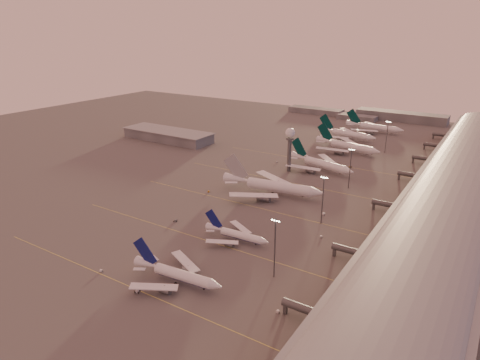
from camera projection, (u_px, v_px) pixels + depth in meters
The scene contains 27 objects.
ground at pixel (162, 239), 196.02m from camera, with size 700.00×700.00×0.00m, color #4C4A4A.
taxiway_markings at pixel (277, 212), 225.33m from camera, with size 180.00×185.25×0.02m.
terminal at pixel (457, 190), 225.40m from camera, with size 57.00×362.00×23.04m.
hangar at pixel (168, 135), 366.31m from camera, with size 82.00×27.00×8.50m.
radar_tower at pixel (290, 141), 281.69m from camera, with size 6.40×6.40×31.10m.
mast_a at pixel (275, 245), 162.08m from camera, with size 3.60×0.56×25.00m.
mast_b at pixel (323, 198), 207.27m from camera, with size 3.60×0.56×25.00m.
mast_c at pixel (350, 166), 253.47m from camera, with size 3.60×0.56×25.00m.
mast_d at pixel (387, 135), 325.94m from camera, with size 3.60×0.56×25.00m.
distant_horizon at pixel (373, 115), 451.56m from camera, with size 165.00×37.50×9.00m.
narrowbody_near at pixel (177, 276), 161.74m from camera, with size 39.76×31.63×15.53m.
narrowbody_mid at pixel (237, 236), 193.85m from camera, with size 32.93×26.25×12.86m.
widebody_white at pixel (272, 188), 247.43m from camera, with size 61.58×49.03×21.72m.
greentail_a at pixel (321, 165), 289.51m from camera, with size 51.28×40.87×19.06m.
greentail_b at pixel (347, 147), 331.44m from camera, with size 54.97×43.98×20.16m.
greentail_c at pixel (347, 135), 368.90m from camera, with size 53.90×43.26×19.64m.
greentail_d at pixel (374, 129), 393.42m from camera, with size 54.33×43.83×19.72m.
gsv_truck_a at pixel (102, 270), 169.51m from camera, with size 5.20×3.08×1.98m.
gsv_tug_near at pixel (137, 291), 156.63m from camera, with size 2.99×4.01×1.02m.
gsv_catering_a at pixel (279, 308), 144.99m from camera, with size 4.79×2.78×3.70m.
gsv_tug_mid at pixel (175, 221), 213.54m from camera, with size 3.54×4.24×1.05m.
gsv_truck_b at pixel (322, 236), 197.08m from camera, with size 4.98×2.72×1.91m.
gsv_truck_c at pixel (209, 191), 251.26m from camera, with size 5.01×3.65×1.92m.
gsv_catering_b at pixel (324, 211), 220.47m from camera, with size 5.72×4.01×4.30m.
gsv_tug_far at pixel (295, 186), 259.33m from camera, with size 3.76×4.33×1.06m.
gsv_truck_d at pixel (277, 161), 306.54m from camera, with size 2.07×4.92×1.94m.
gsv_tug_hangar at pixel (350, 167), 295.52m from camera, with size 3.56×2.14×1.02m.
Camera 1 is at (124.16, -128.71, 91.97)m, focal length 32.00 mm.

